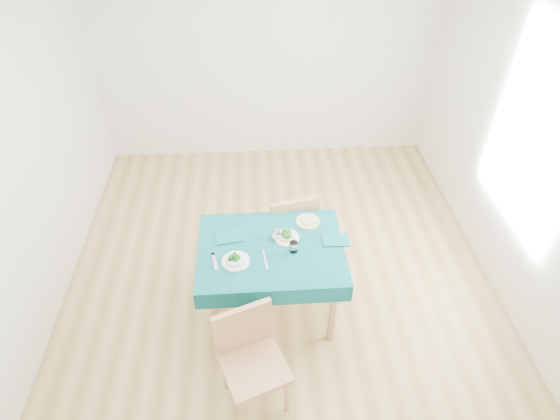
{
  "coord_description": "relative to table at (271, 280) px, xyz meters",
  "views": [
    {
      "loc": [
        -0.2,
        -3.01,
        3.39
      ],
      "look_at": [
        0.0,
        0.0,
        0.85
      ],
      "focal_mm": 30.0,
      "sensor_mm": 36.0,
      "label": 1
    }
  ],
  "objects": [
    {
      "name": "knife_far",
      "position": [
        0.47,
        0.09,
        0.38
      ],
      "size": [
        0.06,
        0.2,
        0.0
      ],
      "primitive_type": "cube",
      "rotation": [
        0.0,
        0.0,
        0.24
      ],
      "color": "silver",
      "rests_on": "table"
    },
    {
      "name": "knife_near",
      "position": [
        -0.05,
        -0.12,
        0.38
      ],
      "size": [
        0.04,
        0.21,
        0.0
      ],
      "primitive_type": "cube",
      "rotation": [
        0.0,
        0.0,
        0.13
      ],
      "color": "silver",
      "rests_on": "table"
    },
    {
      "name": "tumbler_center",
      "position": [
        0.05,
        0.11,
        0.42
      ],
      "size": [
        0.07,
        0.07,
        0.09
      ],
      "primitive_type": "cylinder",
      "color": "white",
      "rests_on": "table"
    },
    {
      "name": "fork_near",
      "position": [
        -0.44,
        -0.11,
        0.38
      ],
      "size": [
        0.06,
        0.19,
        0.0
      ],
      "primitive_type": "cube",
      "rotation": [
        0.0,
        0.0,
        0.2
      ],
      "color": "silver",
      "rests_on": "table"
    },
    {
      "name": "fork_far",
      "position": [
        0.05,
        0.11,
        0.38
      ],
      "size": [
        0.04,
        0.17,
        0.0
      ],
      "primitive_type": "cube",
      "rotation": [
        0.0,
        0.0,
        0.11
      ],
      "color": "silver",
      "rests_on": "table"
    },
    {
      "name": "bowl_near",
      "position": [
        -0.28,
        -0.13,
        0.41
      ],
      "size": [
        0.22,
        0.22,
        0.07
      ],
      "primitive_type": null,
      "color": "white",
      "rests_on": "table"
    },
    {
      "name": "napkin_near",
      "position": [
        -0.33,
        0.15,
        0.39
      ],
      "size": [
        0.24,
        0.18,
        0.01
      ],
      "primitive_type": "cube",
      "rotation": [
        0.0,
        0.0,
        0.15
      ],
      "color": "#0B565F",
      "rests_on": "table"
    },
    {
      "name": "napkin_far",
      "position": [
        0.53,
        0.05,
        0.39
      ],
      "size": [
        0.22,
        0.15,
        0.01
      ],
      "primitive_type": "cube",
      "rotation": [
        0.0,
        0.0,
        -0.03
      ],
      "color": "#0B565F",
      "rests_on": "table"
    },
    {
      "name": "bowl_far",
      "position": [
        0.14,
        0.11,
        0.41
      ],
      "size": [
        0.21,
        0.21,
        0.06
      ],
      "primitive_type": null,
      "color": "white",
      "rests_on": "table"
    },
    {
      "name": "tumbler_side",
      "position": [
        0.18,
        -0.04,
        0.42
      ],
      "size": [
        0.07,
        0.07,
        0.09
      ],
      "primitive_type": "cylinder",
      "color": "white",
      "rests_on": "table"
    },
    {
      "name": "chair_near",
      "position": [
        -0.16,
        -0.84,
        0.16
      ],
      "size": [
        0.57,
        0.59,
        1.08
      ],
      "primitive_type": "cube",
      "rotation": [
        0.0,
        0.0,
        0.35
      ],
      "color": "#A87A4F",
      "rests_on": "ground"
    },
    {
      "name": "table",
      "position": [
        0.0,
        0.0,
        0.0
      ],
      "size": [
        1.16,
        0.88,
        0.76
      ],
      "primitive_type": "cube",
      "color": "#074D56",
      "rests_on": "ground"
    },
    {
      "name": "bread_slice",
      "position": [
        0.33,
        0.29,
        0.4
      ],
      "size": [
        0.13,
        0.13,
        0.02
      ],
      "primitive_type": "cube",
      "rotation": [
        0.0,
        0.0,
        0.35
      ],
      "color": "beige",
      "rests_on": "side_plate"
    },
    {
      "name": "room_shell",
      "position": [
        0.1,
        0.36,
        0.97
      ],
      "size": [
        4.02,
        4.52,
        2.73
      ],
      "color": "olive",
      "rests_on": "ground"
    },
    {
      "name": "side_plate",
      "position": [
        0.33,
        0.29,
        0.38
      ],
      "size": [
        0.21,
        0.21,
        0.01
      ],
      "primitive_type": "cylinder",
      "color": "#B9D065",
      "rests_on": "table"
    },
    {
      "name": "chair_far",
      "position": [
        0.19,
        0.66,
        0.17
      ],
      "size": [
        0.54,
        0.57,
        1.1
      ],
      "primitive_type": "cube",
      "rotation": [
        0.0,
        0.0,
        3.37
      ],
      "color": "#A87A4F",
      "rests_on": "ground"
    }
  ]
}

